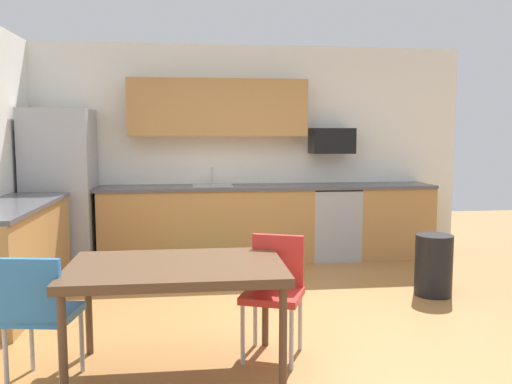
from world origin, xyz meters
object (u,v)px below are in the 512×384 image
microwave (332,141)px  chair_near_table (275,285)px  oven_range (332,222)px  dining_table (176,273)px  refrigerator (60,189)px  chair_far_side (39,309)px  trash_bin (434,265)px

microwave → chair_near_table: size_ratio=0.64×
oven_range → microwave: microwave is taller
dining_table → refrigerator: bearing=115.0°
microwave → oven_range: bearing=-90.0°
refrigerator → dining_table: size_ratio=1.33×
refrigerator → chair_far_side: refrigerator is taller
refrigerator → microwave: bearing=3.1°
chair_far_side → trash_bin: size_ratio=1.42×
dining_table → chair_near_table: chair_near_table is taller
trash_bin → microwave: bearing=107.3°
trash_bin → chair_far_side: bearing=-154.8°
microwave → chair_far_side: microwave is taller
microwave → dining_table: bearing=-120.2°
dining_table → oven_range: bearing=59.0°
chair_near_table → trash_bin: size_ratio=1.42×
microwave → trash_bin: (0.56, -1.81, -1.19)m
dining_table → chair_near_table: bearing=19.0°
oven_range → trash_bin: oven_range is taller
dining_table → chair_near_table: size_ratio=1.65×
microwave → dining_table: microwave is taller
microwave → chair_far_side: 4.44m
refrigerator → chair_near_table: size_ratio=2.20×
refrigerator → chair_near_table: 3.56m
microwave → trash_bin: 2.24m
microwave → chair_far_side: size_ratio=0.64×
microwave → chair_near_table: microwave is taller
oven_range → chair_far_side: oven_range is taller
dining_table → chair_far_side: (-0.84, -0.11, -0.17)m
refrigerator → dining_table: bearing=-65.0°
chair_far_side → microwave: bearing=50.9°
oven_range → chair_far_side: 4.25m
chair_near_table → trash_bin: chair_near_table is taller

